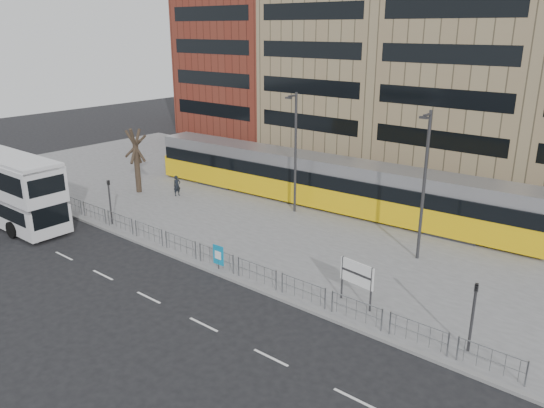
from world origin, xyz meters
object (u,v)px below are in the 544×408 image
Objects in this scene: station_sign at (357,275)px; traffic_light_west at (109,196)px; double_decker_bus at (3,184)px; ad_panel at (218,255)px; traffic_light_east at (474,309)px; lamp_post_east at (424,181)px; lamp_post_west at (295,149)px; tram at (324,181)px; pedestrian at (177,186)px; bare_tree at (134,126)px.

traffic_light_west is (-18.58, -1.03, 0.43)m from station_sign.
double_decker_bus reaches higher than station_sign.
double_decker_bus is at bearing -169.65° from ad_panel.
ad_panel is at bearing -162.42° from station_sign.
traffic_light_east is 9.70m from lamp_post_east.
lamp_post_east is (-0.07, 6.96, 3.12)m from station_sign.
lamp_post_west reaches higher than ad_panel.
double_decker_bus is 22.65m from tram.
double_decker_bus is at bearing -136.40° from tram.
double_decker_bus is 12.32m from pedestrian.
station_sign is at bearing 158.58° from traffic_light_east.
tram reaches higher than ad_panel.
traffic_light_west is at bearing -128.56° from lamp_post_west.
pedestrian is 0.19× the size of lamp_post_west.
station_sign is 21.01m from pedestrian.
lamp_post_west is (7.99, 10.02, 2.68)m from traffic_light_west.
traffic_light_west is 0.36× the size of lamp_post_east.
double_decker_bus is at bearing 171.09° from traffic_light_east.
ad_panel is (-7.92, -1.41, -0.73)m from station_sign.
lamp_post_east reaches higher than station_sign.
ad_panel is at bearing -85.25° from tram.
bare_tree is at bearing 78.35° from double_decker_bus.
pedestrian is 10.65m from lamp_post_west.
double_decker_bus is 5.44× the size of station_sign.
bare_tree reaches higher than double_decker_bus.
traffic_light_west is at bearing -154.68° from pedestrian.
bare_tree is (1.91, 9.77, 2.94)m from double_decker_bus.
pedestrian is at bearing 148.47° from traffic_light_east.
lamp_post_east reaches higher than tram.
station_sign is at bearing 10.23° from traffic_light_west.
ad_panel is 0.45× the size of traffic_light_west.
bare_tree reaches higher than tram.
lamp_post_west is at bearing 169.05° from lamp_post_east.
ad_panel is at bearing -21.88° from bare_tree.
bare_tree reaches higher than ad_panel.
tram is 10.07× the size of traffic_light_west.
lamp_post_west is at bearing 43.16° from double_decker_bus.
lamp_post_east is (18.51, 7.98, 2.69)m from traffic_light_west.
lamp_post_west is 1.00× the size of lamp_post_east.
ad_panel is 14.30m from pedestrian.
station_sign is 18.61m from traffic_light_west.
lamp_post_east reaches higher than bare_tree.
bare_tree is at bearing 156.75° from ad_panel.
pedestrian reaches higher than ad_panel.
lamp_post_west reaches higher than double_decker_bus.
traffic_light_east reaches higher than pedestrian.
station_sign reaches higher than pedestrian.
bare_tree reaches higher than traffic_light_west.
double_decker_bus is 1.42× the size of lamp_post_west.
tram is 4.10× the size of bare_tree.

